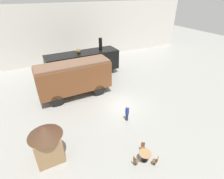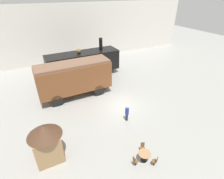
{
  "view_description": "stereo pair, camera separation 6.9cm",
  "coord_description": "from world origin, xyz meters",
  "px_view_note": "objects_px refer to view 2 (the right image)",
  "views": [
    {
      "loc": [
        -8.0,
        -13.08,
        10.76
      ],
      "look_at": [
        -0.7,
        1.0,
        1.6
      ],
      "focal_mm": 28.0,
      "sensor_mm": 36.0,
      "label": 1
    },
    {
      "loc": [
        -7.94,
        -13.11,
        10.76
      ],
      "look_at": [
        -0.7,
        1.0,
        1.6
      ],
      "focal_mm": 28.0,
      "sensor_mm": 36.0,
      "label": 2
    }
  ],
  "objects_px": {
    "steam_locomotive": "(83,62)",
    "cafe_table_near": "(144,155)",
    "visitor_person": "(127,113)",
    "passenger_coach_wooden": "(74,77)",
    "cafe_chair_0": "(135,161)",
    "ticket_kiosk": "(46,141)"
  },
  "relations": [
    {
      "from": "steam_locomotive",
      "to": "cafe_chair_0",
      "type": "bearing_deg",
      "value": -96.58
    },
    {
      "from": "passenger_coach_wooden",
      "to": "cafe_chair_0",
      "type": "relative_size",
      "value": 9.17
    },
    {
      "from": "cafe_chair_0",
      "to": "steam_locomotive",
      "type": "bearing_deg",
      "value": 80.5
    },
    {
      "from": "steam_locomotive",
      "to": "cafe_table_near",
      "type": "distance_m",
      "value": 15.66
    },
    {
      "from": "cafe_chair_0",
      "to": "visitor_person",
      "type": "distance_m",
      "value": 4.92
    },
    {
      "from": "cafe_table_near",
      "to": "ticket_kiosk",
      "type": "distance_m",
      "value": 6.92
    },
    {
      "from": "steam_locomotive",
      "to": "ticket_kiosk",
      "type": "bearing_deg",
      "value": -119.6
    },
    {
      "from": "visitor_person",
      "to": "ticket_kiosk",
      "type": "relative_size",
      "value": 0.53
    },
    {
      "from": "steam_locomotive",
      "to": "cafe_table_near",
      "type": "height_order",
      "value": "steam_locomotive"
    },
    {
      "from": "cafe_table_near",
      "to": "visitor_person",
      "type": "bearing_deg",
      "value": 74.33
    },
    {
      "from": "steam_locomotive",
      "to": "cafe_table_near",
      "type": "relative_size",
      "value": 10.98
    },
    {
      "from": "cafe_table_near",
      "to": "ticket_kiosk",
      "type": "bearing_deg",
      "value": 150.33
    },
    {
      "from": "visitor_person",
      "to": "cafe_table_near",
      "type": "bearing_deg",
      "value": -105.67
    },
    {
      "from": "steam_locomotive",
      "to": "cafe_table_near",
      "type": "xyz_separation_m",
      "value": [
        -0.98,
        -15.56,
        -1.44
      ]
    },
    {
      "from": "passenger_coach_wooden",
      "to": "cafe_chair_0",
      "type": "bearing_deg",
      "value": -85.65
    },
    {
      "from": "cafe_chair_0",
      "to": "ticket_kiosk",
      "type": "relative_size",
      "value": 0.29
    },
    {
      "from": "visitor_person",
      "to": "ticket_kiosk",
      "type": "bearing_deg",
      "value": -171.78
    },
    {
      "from": "steam_locomotive",
      "to": "passenger_coach_wooden",
      "type": "xyz_separation_m",
      "value": [
        -2.63,
        -4.67,
        0.36
      ]
    },
    {
      "from": "visitor_person",
      "to": "ticket_kiosk",
      "type": "height_order",
      "value": "ticket_kiosk"
    },
    {
      "from": "visitor_person",
      "to": "ticket_kiosk",
      "type": "distance_m",
      "value": 7.3
    },
    {
      "from": "cafe_chair_0",
      "to": "visitor_person",
      "type": "relative_size",
      "value": 0.55
    },
    {
      "from": "steam_locomotive",
      "to": "visitor_person",
      "type": "bearing_deg",
      "value": -88.67
    }
  ]
}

